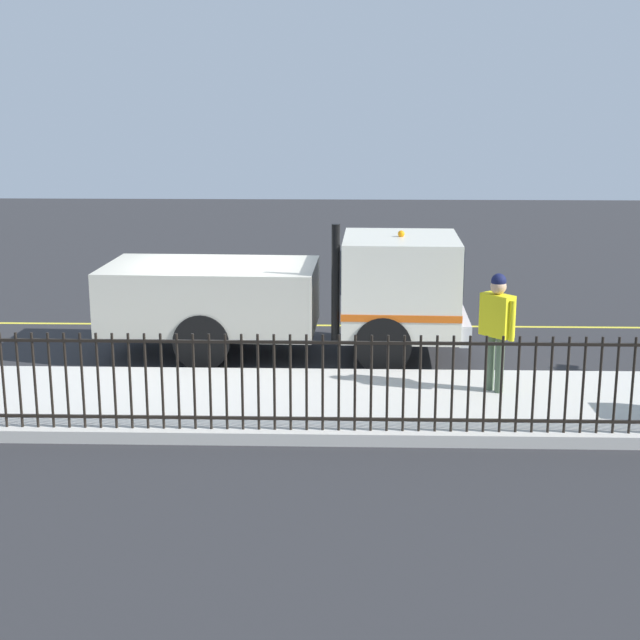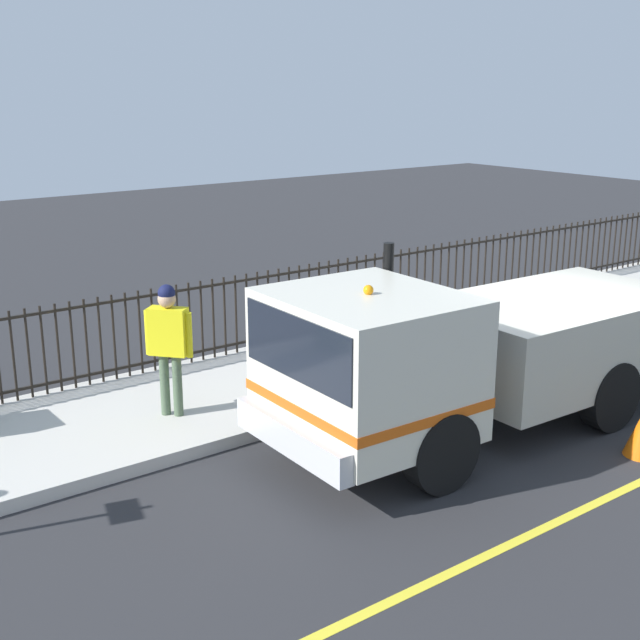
# 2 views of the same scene
# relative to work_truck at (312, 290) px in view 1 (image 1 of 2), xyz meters

# --- Properties ---
(ground_plane) EXTENTS (53.47, 53.47, 0.00)m
(ground_plane) POSITION_rel_work_truck_xyz_m (-0.11, -1.72, -1.20)
(ground_plane) COLOR #2B2B2D
(ground_plane) RESTS_ON ground
(sidewalk_slab) EXTENTS (3.06, 24.30, 0.17)m
(sidewalk_slab) POSITION_rel_work_truck_xyz_m (2.98, -1.72, -1.11)
(sidewalk_slab) COLOR beige
(sidewalk_slab) RESTS_ON ground
(lane_marking) EXTENTS (0.12, 21.87, 0.01)m
(lane_marking) POSITION_rel_work_truck_xyz_m (-2.23, -1.72, -1.19)
(lane_marking) COLOR yellow
(lane_marking) RESTS_ON ground
(work_truck) EXTENTS (2.41, 6.45, 2.49)m
(work_truck) POSITION_rel_work_truck_xyz_m (0.00, 0.00, 0.00)
(work_truck) COLOR silver
(work_truck) RESTS_ON ground
(worker_standing) EXTENTS (0.54, 0.50, 1.81)m
(worker_standing) POSITION_rel_work_truck_xyz_m (2.55, 2.85, 0.08)
(worker_standing) COLOR yellow
(worker_standing) RESTS_ON sidewalk_slab
(iron_fence) EXTENTS (0.04, 20.69, 1.31)m
(iron_fence) POSITION_rel_work_truck_xyz_m (4.34, -1.72, -0.36)
(iron_fence) COLOR black
(iron_fence) RESTS_ON sidewalk_slab
(traffic_cone) EXTENTS (0.47, 0.47, 0.67)m
(traffic_cone) POSITION_rel_work_truck_xyz_m (-1.81, -1.41, -0.86)
(traffic_cone) COLOR orange
(traffic_cone) RESTS_ON ground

